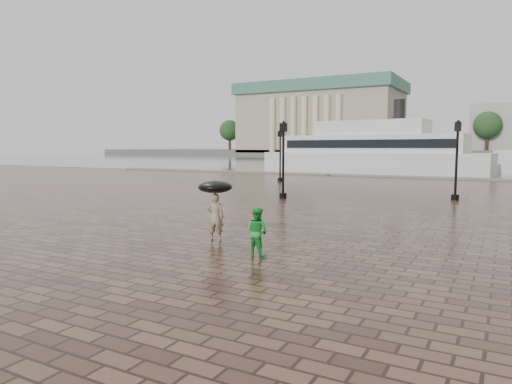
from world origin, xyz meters
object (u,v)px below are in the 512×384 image
at_px(child_pedestrian, 257,232).
at_px(adult_pedestrian, 215,217).
at_px(street_lamps, 330,157).
at_px(ferry_near, 372,152).

bearing_deg(child_pedestrian, adult_pedestrian, -18.83).
height_order(street_lamps, child_pedestrian, street_lamps).
distance_m(street_lamps, adult_pedestrian, 17.72).
xyz_separation_m(street_lamps, ferry_near, (-2.86, 21.67, 0.11)).
bearing_deg(adult_pedestrian, street_lamps, -101.98).
distance_m(street_lamps, ferry_near, 21.85).
height_order(street_lamps, ferry_near, ferry_near).
height_order(child_pedestrian, ferry_near, ferry_near).
distance_m(adult_pedestrian, ferry_near, 39.54).
xyz_separation_m(adult_pedestrian, child_pedestrian, (2.19, -1.21, -0.09)).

